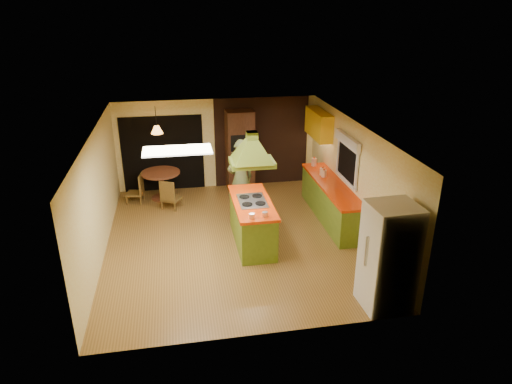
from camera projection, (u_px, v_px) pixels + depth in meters
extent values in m
plane|color=olive|center=(233.00, 238.00, 10.20)|extent=(6.50, 6.50, 0.00)
plane|color=#F3EAAE|center=(217.00, 144.00, 12.67)|extent=(5.50, 0.00, 5.50)
plane|color=#F3EAAE|center=(260.00, 267.00, 6.76)|extent=(5.50, 0.00, 5.50)
plane|color=#F3EAAE|center=(98.00, 195.00, 9.27)|extent=(0.00, 6.50, 6.50)
plane|color=#F3EAAE|center=(354.00, 178.00, 10.17)|extent=(0.00, 6.50, 6.50)
plane|color=silver|center=(231.00, 129.00, 9.24)|extent=(6.50, 6.50, 0.00)
cube|color=#381E14|center=(261.00, 142.00, 12.86)|extent=(2.64, 0.03, 2.50)
cube|color=black|center=(163.00, 154.00, 12.49)|extent=(2.20, 0.03, 2.10)
cube|color=olive|center=(331.00, 202.00, 10.98)|extent=(0.58, 3.00, 0.86)
cube|color=#E53807|center=(332.00, 185.00, 10.80)|extent=(0.62, 3.05, 0.06)
cube|color=yellow|center=(319.00, 124.00, 11.87)|extent=(0.34, 1.40, 0.70)
cube|color=black|center=(348.00, 160.00, 10.41)|extent=(0.03, 1.16, 0.96)
cube|color=white|center=(347.00, 140.00, 10.22)|extent=(0.10, 1.35, 0.22)
cube|color=white|center=(177.00, 150.00, 7.97)|extent=(1.20, 0.60, 0.03)
cube|color=olive|center=(252.00, 223.00, 9.85)|extent=(0.74, 1.90, 0.93)
cube|color=#F03F08|center=(252.00, 202.00, 9.66)|extent=(0.80, 1.99, 0.06)
cube|color=silver|center=(252.00, 201.00, 9.65)|extent=(0.58, 0.84, 0.02)
cube|color=#5E741D|center=(252.00, 163.00, 9.32)|extent=(0.90, 0.65, 0.11)
pyramid|color=#5E741D|center=(252.00, 139.00, 9.13)|extent=(0.90, 0.65, 0.45)
cube|color=#5E741D|center=(252.00, 135.00, 9.10)|extent=(0.22, 0.22, 0.15)
imported|color=#4B562D|center=(241.00, 179.00, 10.87)|extent=(0.85, 0.72, 1.97)
cube|color=white|center=(388.00, 257.00, 7.61)|extent=(0.81, 0.77, 1.90)
cube|color=#482817|center=(240.00, 151.00, 12.55)|extent=(0.77, 0.62, 2.22)
cube|color=black|center=(241.00, 143.00, 12.16)|extent=(0.57, 0.05, 0.45)
cube|color=black|center=(242.00, 161.00, 12.35)|extent=(0.57, 0.05, 0.45)
cylinder|color=brown|center=(161.00, 173.00, 12.00)|extent=(1.02, 1.02, 0.05)
cylinder|color=brown|center=(162.00, 185.00, 12.13)|extent=(0.14, 0.14, 0.71)
cylinder|color=brown|center=(163.00, 198.00, 12.27)|extent=(0.57, 0.57, 0.05)
cone|color=#FF9E3F|center=(157.00, 130.00, 11.55)|extent=(0.32, 0.32, 0.20)
cylinder|color=beige|center=(314.00, 162.00, 11.92)|extent=(0.17, 0.17, 0.20)
cylinder|color=#F5E2C5|center=(322.00, 172.00, 11.29)|extent=(0.17, 0.17, 0.18)
cylinder|color=#F3E1C3|center=(324.00, 173.00, 11.17)|extent=(0.17, 0.17, 0.17)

